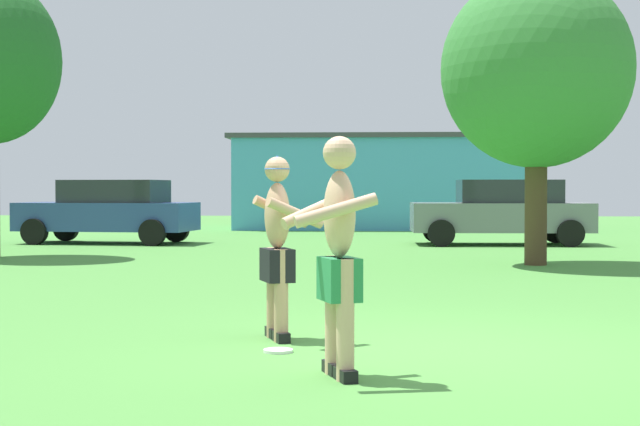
{
  "coord_description": "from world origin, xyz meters",
  "views": [
    {
      "loc": [
        -0.37,
        -8.32,
        1.38
      ],
      "look_at": [
        -1.0,
        1.56,
        1.12
      ],
      "focal_mm": 54.76,
      "sensor_mm": 36.0,
      "label": 1
    }
  ],
  "objects_px": {
    "frisbee": "(278,351)",
    "car_blue_far_end": "(109,210)",
    "car_gray_mid_lot": "(502,211)",
    "tree_right_field": "(537,71)",
    "player_with_cap": "(278,239)",
    "player_in_green": "(338,249)"
  },
  "relations": [
    {
      "from": "frisbee",
      "to": "car_blue_far_end",
      "type": "xyz_separation_m",
      "value": [
        -5.92,
        15.81,
        0.81
      ]
    },
    {
      "from": "car_gray_mid_lot",
      "to": "tree_right_field",
      "type": "xyz_separation_m",
      "value": [
        -0.18,
        -6.31,
        2.65
      ]
    },
    {
      "from": "car_blue_far_end",
      "to": "frisbee",
      "type": "bearing_deg",
      "value": -69.46
    },
    {
      "from": "player_with_cap",
      "to": "car_blue_far_end",
      "type": "relative_size",
      "value": 0.37
    },
    {
      "from": "player_with_cap",
      "to": "tree_right_field",
      "type": "height_order",
      "value": "tree_right_field"
    },
    {
      "from": "frisbee",
      "to": "car_gray_mid_lot",
      "type": "xyz_separation_m",
      "value": [
        3.8,
        15.84,
        0.81
      ]
    },
    {
      "from": "frisbee",
      "to": "car_gray_mid_lot",
      "type": "relative_size",
      "value": 0.06
    },
    {
      "from": "player_with_cap",
      "to": "frisbee",
      "type": "xyz_separation_m",
      "value": [
        0.07,
        -0.68,
        -0.91
      ]
    },
    {
      "from": "player_in_green",
      "to": "player_with_cap",
      "type": "bearing_deg",
      "value": 109.87
    },
    {
      "from": "player_with_cap",
      "to": "frisbee",
      "type": "bearing_deg",
      "value": -83.81
    },
    {
      "from": "car_gray_mid_lot",
      "to": "player_with_cap",
      "type": "bearing_deg",
      "value": -104.35
    },
    {
      "from": "frisbee",
      "to": "tree_right_field",
      "type": "height_order",
      "value": "tree_right_field"
    },
    {
      "from": "player_with_cap",
      "to": "tree_right_field",
      "type": "relative_size",
      "value": 0.32
    },
    {
      "from": "player_in_green",
      "to": "frisbee",
      "type": "bearing_deg",
      "value": 117.72
    },
    {
      "from": "frisbee",
      "to": "car_gray_mid_lot",
      "type": "distance_m",
      "value": 16.31
    },
    {
      "from": "frisbee",
      "to": "car_blue_far_end",
      "type": "distance_m",
      "value": 16.9
    },
    {
      "from": "player_with_cap",
      "to": "car_gray_mid_lot",
      "type": "height_order",
      "value": "player_with_cap"
    },
    {
      "from": "player_in_green",
      "to": "frisbee",
      "type": "relative_size",
      "value": 7.04
    },
    {
      "from": "frisbee",
      "to": "car_gray_mid_lot",
      "type": "bearing_deg",
      "value": 76.5
    },
    {
      "from": "player_in_green",
      "to": "car_blue_far_end",
      "type": "distance_m",
      "value": 18.06
    },
    {
      "from": "frisbee",
      "to": "tree_right_field",
      "type": "xyz_separation_m",
      "value": [
        3.62,
        9.53,
        3.46
      ]
    },
    {
      "from": "car_gray_mid_lot",
      "to": "player_in_green",
      "type": "bearing_deg",
      "value": -100.89
    }
  ]
}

